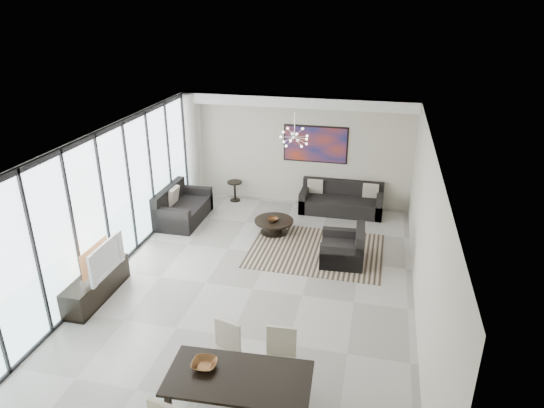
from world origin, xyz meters
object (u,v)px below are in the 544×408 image
(sofa_main, at_px, (341,202))
(dining_table, at_px, (239,382))
(tv_console, at_px, (96,285))
(television, at_px, (101,258))
(coffee_table, at_px, (274,225))

(sofa_main, distance_m, dining_table, 7.20)
(tv_console, xyz_separation_m, television, (0.16, 0.05, 0.57))
(television, bearing_deg, coffee_table, -36.34)
(tv_console, height_order, dining_table, dining_table)
(television, bearing_deg, sofa_main, -38.20)
(coffee_table, height_order, tv_console, tv_console)
(sofa_main, bearing_deg, tv_console, -129.14)
(sofa_main, xyz_separation_m, dining_table, (-0.63, -7.16, 0.42))
(sofa_main, relative_size, television, 1.95)
(tv_console, distance_m, television, 0.59)
(coffee_table, height_order, sofa_main, sofa_main)
(sofa_main, xyz_separation_m, television, (-3.88, -4.92, 0.56))
(television, bearing_deg, tv_console, 108.45)
(coffee_table, relative_size, tv_console, 0.57)
(coffee_table, bearing_deg, tv_console, -127.76)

